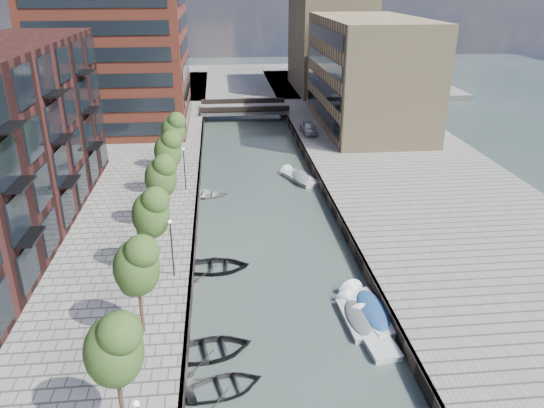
{
  "coord_description": "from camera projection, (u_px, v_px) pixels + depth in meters",
  "views": [
    {
      "loc": [
        -3.74,
        -7.46,
        19.36
      ],
      "look_at": [
        0.0,
        29.75,
        3.5
      ],
      "focal_mm": 35.0,
      "sensor_mm": 36.0,
      "label": 1
    }
  ],
  "objects": [
    {
      "name": "water",
      "position": [
        261.0,
        196.0,
        51.38
      ],
      "size": [
        300.0,
        300.0,
        0.0
      ],
      "primitive_type": "plane",
      "color": "#38473F",
      "rests_on": "ground"
    },
    {
      "name": "tower",
      "position": [
        109.0,
        9.0,
        66.47
      ],
      "size": [
        18.0,
        18.0,
        30.0
      ],
      "primitive_type": "cube",
      "color": "brown",
      "rests_on": "quay_left"
    },
    {
      "name": "car",
      "position": [
        309.0,
        128.0,
        68.36
      ],
      "size": [
        1.94,
        4.44,
        1.49
      ],
      "primitive_type": "imported",
      "rotation": [
        0.0,
        0.0,
        0.04
      ],
      "color": "silver",
      "rests_on": "quay_right"
    },
    {
      "name": "tree_2",
      "position": [
        136.0,
        264.0,
        28.38
      ],
      "size": [
        2.5,
        2.5,
        5.95
      ],
      "color": "#382619",
      "rests_on": "quay_left"
    },
    {
      "name": "quay_wall_left",
      "position": [
        198.0,
        194.0,
        50.63
      ],
      "size": [
        0.25,
        140.0,
        1.0
      ],
      "primitive_type": "cube",
      "color": "#332823",
      "rests_on": "ground"
    },
    {
      "name": "sloop_0",
      "position": [
        225.0,
        390.0,
        27.1
      ],
      "size": [
        4.66,
        3.84,
        0.84
      ],
      "primitive_type": "imported",
      "rotation": [
        0.0,
        0.0,
        1.83
      ],
      "color": "#242326",
      "rests_on": "ground"
    },
    {
      "name": "tan_block_far",
      "position": [
        329.0,
        43.0,
        93.31
      ],
      "size": [
        12.0,
        20.0,
        16.0
      ],
      "primitive_type": "cube",
      "color": "tan",
      "rests_on": "quay_right"
    },
    {
      "name": "sloop_3",
      "position": [
        206.0,
        197.0,
        51.26
      ],
      "size": [
        4.22,
        3.04,
        0.86
      ],
      "primitive_type": "imported",
      "rotation": [
        0.0,
        0.0,
        1.59
      ],
      "color": "white",
      "rests_on": "ground"
    },
    {
      "name": "bridge",
      "position": [
        244.0,
        109.0,
        80.15
      ],
      "size": [
        13.0,
        6.0,
        1.3
      ],
      "color": "gray",
      "rests_on": "ground"
    },
    {
      "name": "tree_3",
      "position": [
        151.0,
        212.0,
        34.79
      ],
      "size": [
        2.5,
        2.5,
        5.95
      ],
      "color": "#382619",
      "rests_on": "quay_left"
    },
    {
      "name": "quay_right",
      "position": [
        422.0,
        185.0,
        52.66
      ],
      "size": [
        20.0,
        140.0,
        1.0
      ],
      "primitive_type": "cube",
      "color": "gray",
      "rests_on": "ground"
    },
    {
      "name": "lamp_2",
      "position": [
        184.0,
        164.0,
        49.35
      ],
      "size": [
        0.24,
        0.24,
        4.12
      ],
      "color": "black",
      "rests_on": "quay_left"
    },
    {
      "name": "tan_block_near",
      "position": [
        368.0,
        73.0,
        69.88
      ],
      "size": [
        12.0,
        25.0,
        14.0
      ],
      "primitive_type": "cube",
      "color": "tan",
      "rests_on": "quay_right"
    },
    {
      "name": "motorboat_2",
      "position": [
        370.0,
        332.0,
        31.44
      ],
      "size": [
        2.12,
        4.87,
        1.57
      ],
      "color": "silver",
      "rests_on": "ground"
    },
    {
      "name": "tree_1",
      "position": [
        113.0,
        347.0,
        21.96
      ],
      "size": [
        2.5,
        2.5,
        5.95
      ],
      "color": "#382619",
      "rests_on": "quay_left"
    },
    {
      "name": "tree_4",
      "position": [
        161.0,
        176.0,
        41.2
      ],
      "size": [
        2.5,
        2.5,
        5.95
      ],
      "color": "#382619",
      "rests_on": "quay_left"
    },
    {
      "name": "motorboat_1",
      "position": [
        355.0,
        316.0,
        32.75
      ],
      "size": [
        1.83,
        4.64,
        1.52
      ],
      "color": "silver",
      "rests_on": "ground"
    },
    {
      "name": "tree_6",
      "position": [
        173.0,
        129.0,
        54.02
      ],
      "size": [
        2.5,
        2.5,
        5.95
      ],
      "color": "#382619",
      "rests_on": "quay_left"
    },
    {
      "name": "sloop_1",
      "position": [
        211.0,
        354.0,
        29.72
      ],
      "size": [
        5.38,
        4.29,
        1.0
      ],
      "primitive_type": "imported",
      "rotation": [
        0.0,
        0.0,
        1.76
      ],
      "color": "black",
      "rests_on": "ground"
    },
    {
      "name": "sloop_4",
      "position": [
        216.0,
        270.0,
        38.32
      ],
      "size": [
        4.92,
        3.52,
        1.01
      ],
      "primitive_type": "imported",
      "rotation": [
        0.0,
        0.0,
        1.57
      ],
      "color": "black",
      "rests_on": "ground"
    },
    {
      "name": "far_closure",
      "position": [
        237.0,
        82.0,
        106.15
      ],
      "size": [
        80.0,
        40.0,
        1.0
      ],
      "primitive_type": "cube",
      "color": "gray",
      "rests_on": "ground"
    },
    {
      "name": "tree_5",
      "position": [
        168.0,
        149.0,
        47.61
      ],
      "size": [
        2.5,
        2.5,
        5.95
      ],
      "color": "#382619",
      "rests_on": "quay_left"
    },
    {
      "name": "quay_wall_right",
      "position": [
        324.0,
        189.0,
        51.75
      ],
      "size": [
        0.25,
        140.0,
        1.0
      ],
      "primitive_type": "cube",
      "color": "#332823",
      "rests_on": "ground"
    },
    {
      "name": "lamp_1",
      "position": [
        172.0,
        242.0,
        34.69
      ],
      "size": [
        0.24,
        0.24,
        4.12
      ],
      "color": "black",
      "rests_on": "quay_left"
    },
    {
      "name": "motorboat_4",
      "position": [
        298.0,
        177.0,
        55.64
      ],
      "size": [
        3.8,
        5.47,
        1.74
      ],
      "color": "#AFAFAD",
      "rests_on": "ground"
    },
    {
      "name": "motorboat_3",
      "position": [
        368.0,
        309.0,
        33.4
      ],
      "size": [
        3.1,
        5.74,
        1.82
      ],
      "color": "white",
      "rests_on": "ground"
    }
  ]
}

